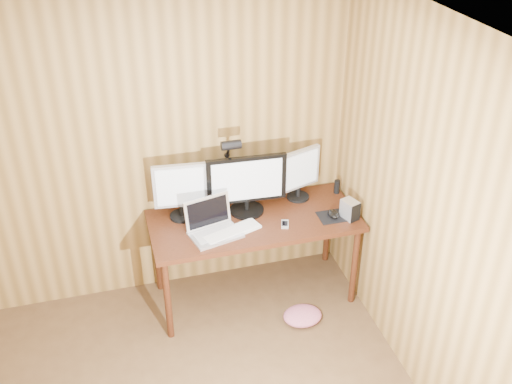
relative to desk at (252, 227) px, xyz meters
name	(u,v)px	position (x,y,z in m)	size (l,w,h in m)	color
room_shell	(155,347)	(-0.93, -1.70, 0.62)	(4.00, 4.00, 4.00)	brown
desk	(252,227)	(0.00, 0.00, 0.00)	(1.60, 0.70, 0.75)	#3C1A0C
monitor_center	(247,184)	(-0.03, 0.05, 0.37)	(0.61, 0.27, 0.48)	black
monitor_left	(180,190)	(-0.53, 0.10, 0.37)	(0.41, 0.19, 0.46)	black
monitor_right	(299,173)	(0.42, 0.13, 0.35)	(0.37, 0.18, 0.43)	black
laptop	(212,225)	(-0.35, -0.16, 0.19)	(0.42, 0.36, 0.26)	silver
keyboard	(231,232)	(-0.22, -0.22, 0.13)	(0.48, 0.28, 0.02)	white
mousepad	(333,216)	(0.60, -0.21, 0.12)	(0.23, 0.19, 0.00)	black
mouse	(333,214)	(0.60, -0.21, 0.15)	(0.07, 0.12, 0.04)	black
hard_drive	(350,210)	(0.71, -0.25, 0.20)	(0.13, 0.16, 0.15)	silver
phone	(285,224)	(0.20, -0.21, 0.13)	(0.09, 0.12, 0.01)	silver
speaker	(337,187)	(0.76, 0.12, 0.18)	(0.05, 0.05, 0.11)	black
desk_lamp	(229,162)	(-0.13, 0.16, 0.52)	(0.15, 0.21, 0.65)	black
fabric_pile	(302,316)	(0.28, -0.48, -0.58)	(0.31, 0.25, 0.10)	#BC5B74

